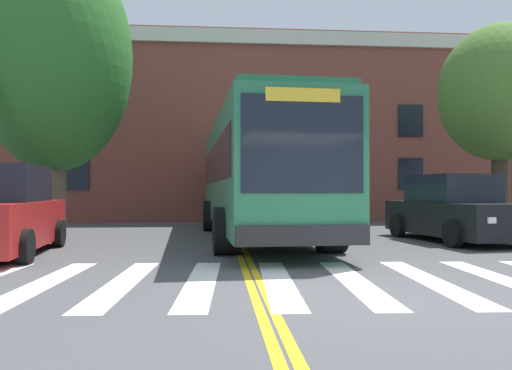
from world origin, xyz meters
TOP-DOWN VIEW (x-y plane):
  - ground_plane at (0.00, 0.00)m, footprint 120.00×120.00m
  - crosswalk at (0.63, 1.10)m, footprint 13.37×4.54m
  - lane_line_yellow_inner at (-1.54, 15.10)m, footprint 0.12×36.00m
  - lane_line_yellow_outer at (-1.38, 15.10)m, footprint 0.12×36.00m
  - city_bus at (-0.87, 8.03)m, footprint 3.29×11.78m
  - car_black_far_lane at (4.40, 6.74)m, footprint 2.51×4.67m
  - car_silver_behind_bus at (-1.68, 18.48)m, footprint 2.18×4.15m
  - street_tree_curbside_large at (7.27, 9.33)m, footprint 5.68×5.84m
  - street_tree_curbside_small at (-6.95, 9.33)m, footprint 6.60×6.62m
  - building_facade at (-0.67, 18.27)m, footprint 35.87×6.78m

SIDE VIEW (x-z plane):
  - ground_plane at x=0.00m, z-range 0.00..0.00m
  - lane_line_yellow_inner at x=-1.54m, z-range 0.00..0.01m
  - lane_line_yellow_outer at x=-1.38m, z-range 0.00..0.01m
  - crosswalk at x=0.63m, z-range 0.00..0.01m
  - car_black_far_lane at x=4.40m, z-range -0.08..1.72m
  - car_silver_behind_bus at x=-1.68m, z-range -0.08..1.84m
  - city_bus at x=-0.87m, z-range 0.16..3.59m
  - building_facade at x=-0.67m, z-range 0.01..8.35m
  - street_tree_curbside_large at x=7.27m, z-range 1.13..7.94m
  - street_tree_curbside_small at x=-6.95m, z-range 0.94..9.88m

